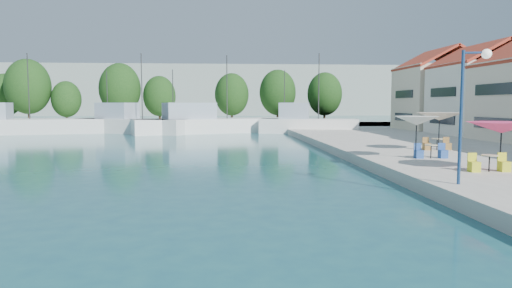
{
  "coord_description": "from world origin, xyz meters",
  "views": [
    {
      "loc": [
        -1.88,
        -2.05,
        3.61
      ],
      "look_at": [
        0.18,
        26.0,
        1.15
      ],
      "focal_mm": 32.0,
      "sensor_mm": 36.0,
      "label": 1
    }
  ],
  "objects": [
    {
      "name": "building_05",
      "position": [
        24.0,
        42.0,
        5.26
      ],
      "size": [
        8.4,
        8.8,
        9.7
      ],
      "color": "white",
      "rests_on": "quay_right"
    },
    {
      "name": "cafe_table_01",
      "position": [
        10.01,
        17.34,
        0.89
      ],
      "size": [
        1.82,
        0.7,
        0.76
      ],
      "color": "black",
      "rests_on": "quay_right"
    },
    {
      "name": "building_06",
      "position": [
        24.0,
        51.0,
        5.5
      ],
      "size": [
        9.0,
        8.8,
        10.2
      ],
      "color": "beige",
      "rests_on": "quay_right"
    },
    {
      "name": "trawler_04",
      "position": [
        8.43,
        53.8,
        1.07
      ],
      "size": [
        12.43,
        5.77,
        10.2
      ],
      "rotation": [
        0.0,
        0.0,
        -0.23
      ],
      "color": "white",
      "rests_on": "ground"
    },
    {
      "name": "tree_03",
      "position": [
        -25.6,
        69.5,
        4.36
      ],
      "size": [
        4.41,
        4.41,
        6.53
      ],
      "color": "#3F2B19",
      "rests_on": "quay_far"
    },
    {
      "name": "tree_08",
      "position": [
        13.98,
        68.21,
        5.19
      ],
      "size": [
        5.37,
        5.37,
        7.95
      ],
      "color": "#3F2B19",
      "rests_on": "quay_far"
    },
    {
      "name": "trawler_03",
      "position": [
        -3.68,
        55.73,
        1.07
      ],
      "size": [
        20.53,
        11.31,
        10.2
      ],
      "rotation": [
        0.0,
        0.0,
        0.33
      ],
      "color": "white",
      "rests_on": "ground"
    },
    {
      "name": "tree_04",
      "position": [
        -17.51,
        69.36,
        5.95
      ],
      "size": [
        6.26,
        6.26,
        9.27
      ],
      "color": "#3F2B19",
      "rests_on": "quay_far"
    },
    {
      "name": "umbrella_white",
      "position": [
        8.83,
        22.43,
        2.7
      ],
      "size": [
        2.47,
        2.47,
        2.35
      ],
      "color": "black",
      "rests_on": "quay_right"
    },
    {
      "name": "street_lamp",
      "position": [
        7.31,
        14.29,
        4.09
      ],
      "size": [
        1.02,
        0.43,
        5.03
      ],
      "rotation": [
        0.0,
        0.0,
        -0.24
      ],
      "color": "navy",
      "rests_on": "quay_right"
    },
    {
      "name": "trawler_01",
      "position": [
        -28.14,
        55.14,
        1.07
      ],
      "size": [
        22.28,
        10.37,
        10.2
      ],
      "rotation": [
        0.0,
        0.0,
        0.23
      ],
      "color": "silver",
      "rests_on": "ground"
    },
    {
      "name": "hill_west",
      "position": [
        -30.0,
        160.0,
        8.0
      ],
      "size": [
        180.0,
        40.0,
        16.0
      ],
      "primitive_type": "cube",
      "color": "gray",
      "rests_on": "ground"
    },
    {
      "name": "umbrella_cream",
      "position": [
        12.13,
        26.51,
        2.82
      ],
      "size": [
        3.04,
        3.04,
        2.47
      ],
      "color": "black",
      "rests_on": "quay_right"
    },
    {
      "name": "umbrella_pink",
      "position": [
        10.69,
        17.64,
        2.56
      ],
      "size": [
        3.14,
        3.14,
        2.21
      ],
      "color": "black",
      "rests_on": "quay_right"
    },
    {
      "name": "quay_far",
      "position": [
        -8.0,
        67.0,
        0.3
      ],
      "size": [
        90.0,
        16.0,
        0.6
      ],
      "primitive_type": "cube",
      "color": "#ADA79C",
      "rests_on": "ground"
    },
    {
      "name": "hill_east",
      "position": [
        40.0,
        180.0,
        6.0
      ],
      "size": [
        140.0,
        40.0,
        12.0
      ],
      "primitive_type": "cube",
      "color": "gray",
      "rests_on": "ground"
    },
    {
      "name": "cafe_table_02",
      "position": [
        9.72,
        22.47,
        0.89
      ],
      "size": [
        1.82,
        0.7,
        0.76
      ],
      "color": "black",
      "rests_on": "quay_right"
    },
    {
      "name": "tree_05",
      "position": [
        -11.56,
        69.31,
        4.84
      ],
      "size": [
        4.97,
        4.97,
        7.35
      ],
      "color": "#3F2B19",
      "rests_on": "quay_far"
    },
    {
      "name": "tree_06",
      "position": [
        -0.43,
        69.52,
        5.12
      ],
      "size": [
        5.3,
        5.3,
        7.84
      ],
      "color": "#3F2B19",
      "rests_on": "quay_far"
    },
    {
      "name": "cafe_table_03",
      "position": [
        12.23,
        26.94,
        0.89
      ],
      "size": [
        1.82,
        0.7,
        0.76
      ],
      "color": "black",
      "rests_on": "quay_right"
    },
    {
      "name": "trawler_02",
      "position": [
        -13.44,
        55.79,
        1.07
      ],
      "size": [
        15.44,
        10.48,
        10.2
      ],
      "rotation": [
        0.0,
        0.0,
        -0.47
      ],
      "color": "silver",
      "rests_on": "ground"
    },
    {
      "name": "tree_07",
      "position": [
        6.62,
        68.21,
        5.41
      ],
      "size": [
        5.63,
        5.63,
        8.33
      ],
      "color": "#3F2B19",
      "rests_on": "quay_far"
    },
    {
      "name": "tree_01",
      "position": [
        -35.5,
        71.8,
        5.08
      ],
      "size": [
        5.25,
        5.25,
        7.77
      ],
      "color": "#3F2B19",
      "rests_on": "quay_far"
    },
    {
      "name": "tree_02",
      "position": [
        -30.85,
        68.69,
        6.22
      ],
      "size": [
        6.58,
        6.58,
        9.74
      ],
      "color": "#3F2B19",
      "rests_on": "quay_far"
    }
  ]
}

